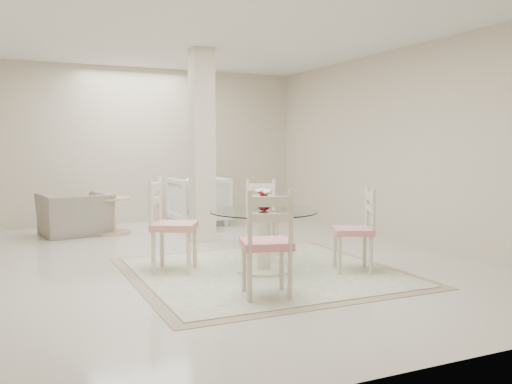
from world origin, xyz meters
name	(u,v)px	position (x,y,z in m)	size (l,w,h in m)	color
ground	(199,261)	(0.00, 0.00, 0.00)	(7.00, 7.00, 0.00)	beige
room_shell	(197,102)	(0.00, 0.00, 1.86)	(6.02, 7.02, 2.71)	beige
column	(202,146)	(0.50, 1.30, 1.35)	(0.30, 0.30, 2.70)	beige
area_rug	(264,272)	(0.45, -0.83, 0.01)	(2.78, 2.78, 0.02)	tan
dining_table	(264,241)	(0.45, -0.83, 0.34)	(1.15, 1.15, 0.67)	beige
red_vase	(264,200)	(0.46, -0.83, 0.78)	(0.18, 0.17, 0.24)	#A30510
dining_chair_east	(359,224)	(1.38, -1.25, 0.53)	(0.53, 0.53, 1.00)	beige
dining_chair_north	(262,211)	(0.86, 0.10, 0.54)	(0.52, 0.52, 1.02)	beige
dining_chair_west	(168,218)	(-0.48, -0.41, 0.59)	(0.61, 0.61, 1.12)	beige
dining_chair_south	(268,236)	(0.05, -1.77, 0.57)	(0.53, 0.53, 1.08)	beige
recliner_taupe	(75,214)	(-1.11, 2.52, 0.32)	(0.98, 0.86, 0.64)	gray
armchair_white	(199,200)	(0.94, 2.82, 0.41)	(0.88, 0.91, 0.83)	white
side_table	(113,217)	(-0.57, 2.41, 0.26)	(0.54, 0.54, 0.56)	tan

